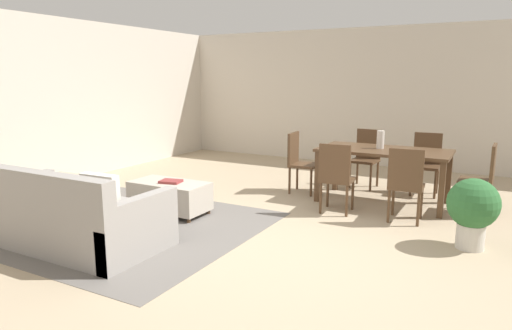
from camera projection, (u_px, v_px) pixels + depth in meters
The scene contains 16 objects.
ground_plane at pixel (275, 245), 4.80m from camera, with size 10.80×10.80×0.00m, color tan.
wall_back at pixel (389, 98), 8.85m from camera, with size 9.00×0.12×2.70m, color beige.
wall_left at pixel (31, 103), 7.09m from camera, with size 0.12×11.00×2.70m, color beige.
area_rug at pixel (127, 226), 5.41m from camera, with size 3.00×2.80×0.01m, color slate.
couch at pixel (68, 218), 4.78m from camera, with size 2.04×1.00×0.86m.
ottoman_table at pixel (170, 195), 5.88m from camera, with size 1.01×0.52×0.41m.
dining_table at pixel (384, 156), 6.31m from camera, with size 1.76×0.90×0.76m.
dining_chair_near_left at pixel (336, 174), 5.82m from camera, with size 0.43×0.43×0.92m.
dining_chair_near_right at pixel (406, 181), 5.45m from camera, with size 0.42×0.42×0.92m.
dining_chair_far_left at pixel (366, 155), 7.30m from camera, with size 0.43×0.43×0.92m.
dining_chair_far_right at pixel (426, 160), 6.83m from camera, with size 0.42×0.42×0.92m.
dining_chair_head_east at pixel (483, 175), 5.76m from camera, with size 0.41×0.41×0.92m.
dining_chair_head_west at pixel (299, 159), 6.91m from camera, with size 0.43×0.43×0.92m.
vase_centerpiece at pixel (380, 140), 6.34m from camera, with size 0.10×0.10×0.25m, color silver.
book_on_ottoman at pixel (171, 181), 5.81m from camera, with size 0.26×0.20×0.03m, color maroon.
potted_plant at pixel (473, 208), 4.63m from camera, with size 0.52×0.52×0.74m.
Camera 1 is at (2.00, -4.09, 1.74)m, focal length 31.92 mm.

